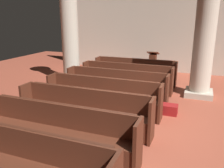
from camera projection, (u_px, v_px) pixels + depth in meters
ground_plane at (137, 126)px, 5.48m from camera, size 19.20×19.20×0.00m
back_wall at (175, 22)px, 10.31m from camera, size 10.00×0.16×4.50m
pew_row_0 at (135, 70)px, 8.98m from camera, size 3.13×0.46×0.91m
pew_row_1 at (127, 76)px, 8.04m from camera, size 3.13×0.46×0.91m
pew_row_2 at (116, 84)px, 7.10m from camera, size 3.13×0.47×0.91m
pew_row_3 at (102, 95)px, 6.16m from camera, size 3.13×0.46×0.91m
pew_row_4 at (84, 109)px, 5.22m from camera, size 3.13×0.46×0.91m
pew_row_5 at (57, 129)px, 4.27m from camera, size 3.13×0.47×0.91m
pew_row_6 at (15, 161)px, 3.33m from camera, size 3.13×0.46×0.91m
pillar_aisle_side at (205, 33)px, 7.03m from camera, size 0.91×0.91×3.82m
pillar_far_side at (70, 30)px, 8.66m from camera, size 0.91×0.91×3.82m
lectern at (153, 66)px, 9.92m from camera, size 0.48×0.45×1.08m
kneeler_box_red at (169, 109)px, 6.12m from camera, size 0.42×0.31×0.26m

